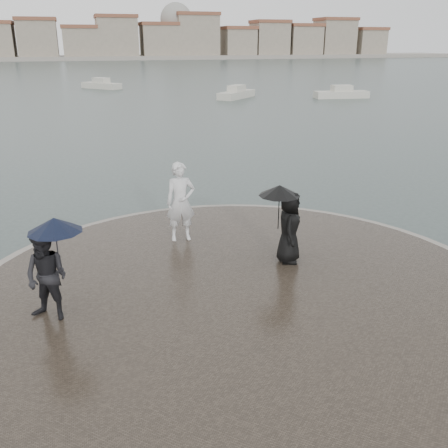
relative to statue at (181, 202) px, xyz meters
name	(u,v)px	position (x,y,z in m)	size (l,w,h in m)	color
ground	(308,410)	(0.63, -6.81, -1.44)	(400.00, 400.00, 0.00)	#2B3835
kerb_ring	(240,298)	(0.63, -3.31, -1.28)	(12.50, 12.50, 0.32)	gray
quay_tip	(240,297)	(0.63, -3.31, -1.26)	(11.90, 11.90, 0.36)	#2D261E
statue	(181,202)	(0.00, 0.00, 0.00)	(0.79, 0.52, 2.16)	silver
visitor_left	(48,265)	(-3.25, -3.35, 0.04)	(1.32, 1.14, 2.04)	black
visitor_right	(287,219)	(2.18, -2.14, 0.03)	(1.19, 1.11, 1.95)	black
far_skyline	(58,41)	(-5.66, 153.90, 4.17)	(260.00, 20.00, 37.00)	gray
boats	(165,96)	(6.05, 37.60, -1.06)	(42.17, 31.44, 1.50)	beige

